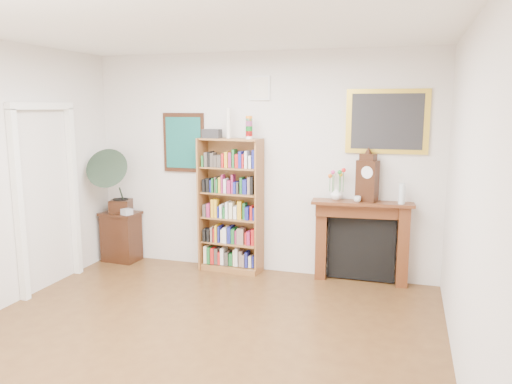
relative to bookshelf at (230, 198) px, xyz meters
The scene contains 15 objects.
room 2.40m from the bookshelf, 81.54° to the right, with size 4.51×5.01×2.81m.
door_casing 2.20m from the bookshelf, 148.52° to the right, with size 0.08×1.02×2.17m.
teal_poster 0.99m from the bookshelf, 168.59° to the left, with size 0.58×0.04×0.78m.
small_picture 1.44m from the bookshelf, 22.18° to the left, with size 0.26×0.04×0.30m.
gilt_painting 2.14m from the bookshelf, ahead, with size 0.95×0.04×0.75m.
bookshelf is the anchor object (origin of this frame).
side_cabinet 1.72m from the bookshelf, behind, with size 0.50×0.37×0.69m, color black.
fireplace 1.70m from the bookshelf, ahead, with size 1.21×0.38×1.01m.
gramophone 1.63m from the bookshelf, behind, with size 0.69×0.79×0.89m.
cd_stack 1.45m from the bookshelf, behind, with size 0.12×0.12×0.08m, color silver.
mantel_clock 1.74m from the bookshelf, ahead, with size 0.28×0.22×0.57m.
flower_vase 1.35m from the bookshelf, ahead, with size 0.15×0.15×0.15m, color silver.
teacup 1.61m from the bookshelf, ahead, with size 0.09×0.09×0.07m, color silver.
bottle_left 2.11m from the bookshelf, ahead, with size 0.07×0.07×0.24m, color silver.
bottle_right 2.12m from the bookshelf, ahead, with size 0.06×0.06×0.20m, color silver.
Camera 1 is at (1.79, -3.58, 2.13)m, focal length 35.00 mm.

